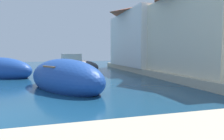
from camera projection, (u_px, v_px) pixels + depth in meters
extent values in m
cube|color=beige|center=(205.00, 76.00, 14.80)|extent=(6.00, 32.00, 0.50)
ellipsoid|color=#1E479E|center=(65.00, 79.00, 10.95)|extent=(4.81, 6.37, 2.10)
cube|color=brown|center=(65.00, 66.00, 10.89)|extent=(2.20, 1.92, 0.08)
ellipsoid|color=#3F3F47|center=(75.00, 68.00, 20.07)|extent=(4.98, 2.55, 1.62)
cube|color=beige|center=(71.00, 58.00, 19.83)|extent=(1.87, 1.38, 0.90)
cube|color=beige|center=(200.00, 35.00, 15.21)|extent=(5.07, 9.38, 5.42)
cube|color=white|center=(149.00, 40.00, 23.30)|extent=(6.15, 9.69, 5.71)
pyramid|color=#B25638|center=(149.00, 9.00, 23.01)|extent=(6.52, 10.27, 1.11)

